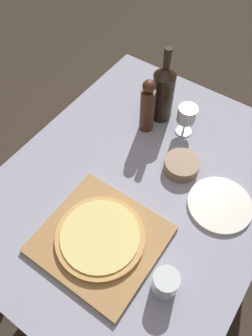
{
  "coord_description": "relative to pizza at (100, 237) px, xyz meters",
  "views": [
    {
      "loc": [
        0.33,
        -0.56,
        1.75
      ],
      "look_at": [
        -0.06,
        -0.01,
        0.79
      ],
      "focal_mm": 35.0,
      "sensor_mm": 36.0,
      "label": 1
    }
  ],
  "objects": [
    {
      "name": "ground_plane",
      "position": [
        -0.02,
        0.26,
        -0.76
      ],
      "size": [
        12.0,
        12.0,
        0.0
      ],
      "primitive_type": "plane",
      "color": "#382D23"
    },
    {
      "name": "dining_table",
      "position": [
        -0.02,
        0.26,
        -0.13
      ],
      "size": [
        0.96,
        1.21,
        0.73
      ],
      "color": "#9393A8",
      "rests_on": "ground_plane"
    },
    {
      "name": "cutting_board",
      "position": [
        0.0,
        0.0,
        -0.02
      ],
      "size": [
        0.38,
        0.36,
        0.02
      ],
      "color": "#A87A47",
      "rests_on": "dining_table"
    },
    {
      "name": "pizza",
      "position": [
        0.0,
        0.0,
        0.0
      ],
      "size": [
        0.29,
        0.29,
        0.02
      ],
      "color": "tan",
      "rests_on": "cutting_board"
    },
    {
      "name": "wine_bottle",
      "position": [
        -0.13,
        0.6,
        0.1
      ],
      "size": [
        0.09,
        0.09,
        0.33
      ],
      "color": "black",
      "rests_on": "dining_table"
    },
    {
      "name": "pepper_mill",
      "position": [
        -0.15,
        0.51,
        0.09
      ],
      "size": [
        0.06,
        0.06,
        0.25
      ],
      "color": "#4C2819",
      "rests_on": "dining_table"
    },
    {
      "name": "wine_glass",
      "position": [
        -0.01,
        0.57,
        0.07
      ],
      "size": [
        0.07,
        0.07,
        0.13
      ],
      "color": "silver",
      "rests_on": "dining_table"
    },
    {
      "name": "small_bowl",
      "position": [
        0.08,
        0.4,
        -0.01
      ],
      "size": [
        0.13,
        0.13,
        0.05
      ],
      "color": "#84664C",
      "rests_on": "dining_table"
    },
    {
      "name": "drinking_tumbler",
      "position": [
        0.25,
        -0.01,
        0.02
      ],
      "size": [
        0.08,
        0.08,
        0.09
      ],
      "color": "silver",
      "rests_on": "dining_table"
    },
    {
      "name": "dinner_plate",
      "position": [
        0.27,
        0.34,
        -0.02
      ],
      "size": [
        0.23,
        0.23,
        0.01
      ],
      "color": "silver",
      "rests_on": "dining_table"
    }
  ]
}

